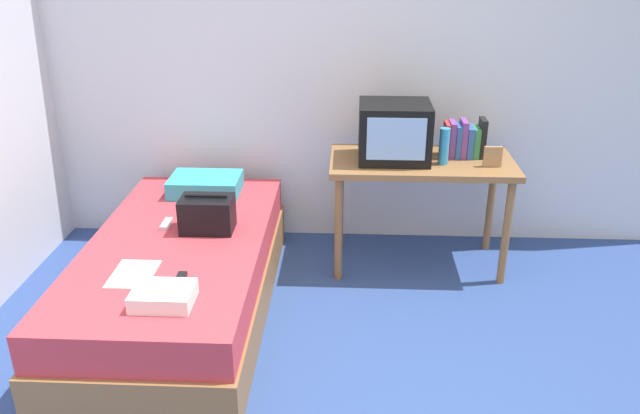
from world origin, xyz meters
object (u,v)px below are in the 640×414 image
desk (421,173)px  water_bottle (444,146)px  handbag (207,214)px  picture_frame (493,157)px  book_row (464,140)px  pillow (206,185)px  tv (394,132)px  remote_dark (179,281)px  bed (180,276)px  folded_towel (163,296)px  remote_silver (166,224)px  magazine (133,274)px

desk → water_bottle: (0.12, -0.08, 0.21)m
handbag → picture_frame: bearing=14.2°
desk → picture_frame: bearing=-15.8°
book_row → pillow: book_row is taller
pillow → tv: bearing=-1.3°
handbag → remote_dark: handbag is taller
desk → handbag: 1.38m
bed → desk: 1.63m
water_bottle → folded_towel: bearing=-138.5°
tv → remote_silver: 1.50m
desk → magazine: bearing=-144.8°
water_bottle → remote_silver: water_bottle is taller
desk → remote_silver: desk is taller
book_row → picture_frame: 0.25m
picture_frame → water_bottle: bearing=172.3°
water_bottle → remote_dark: size_ratio=1.46×
picture_frame → desk: bearing=164.2°
remote_dark → water_bottle: bearing=37.4°
bed → remote_dark: remote_dark is taller
remote_dark → remote_silver: size_ratio=1.08×
desk → water_bottle: size_ratio=5.08×
pillow → remote_silver: (-0.12, -0.52, -0.05)m
tv → pillow: size_ratio=0.96×
folded_towel → tv: bearing=50.0°
desk → magazine: desk is taller
tv → magazine: 1.79m
water_bottle → remote_silver: 1.74m
picture_frame → magazine: bearing=-153.6°
picture_frame → folded_towel: picture_frame is taller
bed → desk: (1.42, 0.67, 0.41)m
pillow → remote_dark: (0.12, -1.18, -0.05)m
pillow → bed: bearing=-91.4°
picture_frame → remote_silver: picture_frame is taller
water_bottle → handbag: bearing=-161.4°
picture_frame → remote_dark: 2.01m
desk → remote_dark: (-1.29, -1.15, -0.16)m
remote_silver → tv: bearing=20.2°
picture_frame → magazine: picture_frame is taller
bed → water_bottle: bearing=21.1°
bed → water_bottle: (1.54, 0.60, 0.62)m
pillow → handbag: (0.14, -0.57, 0.04)m
picture_frame → remote_dark: (-1.70, -1.03, -0.32)m
pillow → magazine: bearing=-96.7°
bed → remote_dark: 0.56m
desk → book_row: (0.27, 0.08, 0.20)m
bed → remote_dark: bearing=-74.0°
book_row → remote_silver: bearing=-162.3°
desk → handbag: size_ratio=3.87×
water_bottle → pillow: size_ratio=0.50×
desk → remote_silver: (-1.53, -0.50, -0.16)m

